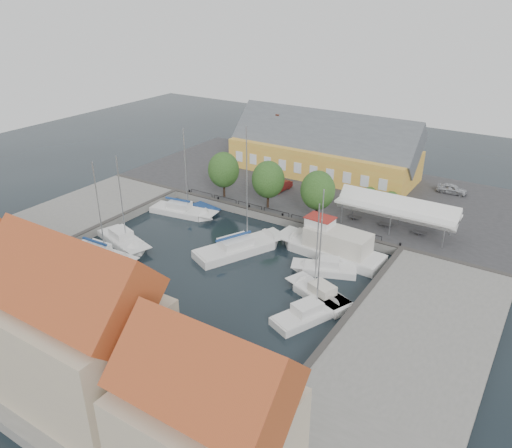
{
  "coord_description": "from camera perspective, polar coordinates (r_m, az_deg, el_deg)",
  "views": [
    {
      "loc": [
        28.91,
        -39.19,
        26.71
      ],
      "look_at": [
        0.0,
        6.0,
        1.5
      ],
      "focal_mm": 35.0,
      "sensor_mm": 36.0,
      "label": 1
    }
  ],
  "objects": [
    {
      "name": "ground",
      "position": [
        55.54,
        -3.34,
        -3.62
      ],
      "size": [
        140.0,
        140.0,
        0.0
      ],
      "primitive_type": "plane",
      "color": "black",
      "rests_on": "ground"
    },
    {
      "name": "north_quay",
      "position": [
        73.41,
        7.19,
        4.05
      ],
      "size": [
        56.0,
        26.0,
        1.0
      ],
      "primitive_type": "cube",
      "color": "#2D2D30",
      "rests_on": "ground"
    },
    {
      "name": "west_quay",
      "position": [
        68.27,
        -19.55,
        1.07
      ],
      "size": [
        12.0,
        24.0,
        1.0
      ],
      "primitive_type": "cube",
      "color": "slate",
      "rests_on": "ground"
    },
    {
      "name": "east_quay",
      "position": [
        46.02,
        18.35,
        -11.04
      ],
      "size": [
        12.0,
        24.0,
        1.0
      ],
      "primitive_type": "cube",
      "color": "slate",
      "rests_on": "ground"
    },
    {
      "name": "south_bank",
      "position": [
        43.05,
        -20.41,
        -14.22
      ],
      "size": [
        56.0,
        14.0,
        1.0
      ],
      "primitive_type": "cube",
      "color": "slate",
      "rests_on": "ground"
    },
    {
      "name": "quay_edge_fittings",
      "position": [
        58.5,
        -0.64,
        -0.83
      ],
      "size": [
        56.0,
        24.72,
        0.4
      ],
      "color": "#383533",
      "rests_on": "north_quay"
    },
    {
      "name": "warehouse",
      "position": [
        77.79,
        7.36,
        8.32
      ],
      "size": [
        28.56,
        14.0,
        9.55
      ],
      "color": "gold",
      "rests_on": "north_quay"
    },
    {
      "name": "tent_canopy",
      "position": [
        60.29,
        15.77,
        1.72
      ],
      "size": [
        14.0,
        4.0,
        2.83
      ],
      "color": "white",
      "rests_on": "north_quay"
    },
    {
      "name": "quay_trees",
      "position": [
        63.65,
        1.4,
        5.11
      ],
      "size": [
        18.2,
        4.2,
        6.3
      ],
      "color": "black",
      "rests_on": "north_quay"
    },
    {
      "name": "car_silver",
      "position": [
        74.54,
        21.48,
        3.76
      ],
      "size": [
        4.1,
        1.74,
        1.38
      ],
      "primitive_type": "imported",
      "rotation": [
        0.0,
        0.0,
        1.6
      ],
      "color": "#AEB0B6",
      "rests_on": "north_quay"
    },
    {
      "name": "car_red",
      "position": [
        70.4,
        2.76,
        4.34
      ],
      "size": [
        1.89,
        4.39,
        1.41
      ],
      "primitive_type": "imported",
      "rotation": [
        0.0,
        0.0,
        -0.1
      ],
      "color": "#5C1715",
      "rests_on": "north_quay"
    },
    {
      "name": "center_sailboat",
      "position": [
        56.04,
        -1.97,
        -2.89
      ],
      "size": [
        7.53,
        11.23,
        14.81
      ],
      "color": "silver",
      "rests_on": "ground"
    },
    {
      "name": "trawler",
      "position": [
        55.66,
        8.7,
        -2.64
      ],
      "size": [
        12.96,
        4.58,
        5.0
      ],
      "color": "silver",
      "rests_on": "ground"
    },
    {
      "name": "east_boat_a",
      "position": [
        52.69,
        7.96,
        -5.23
      ],
      "size": [
        7.05,
        4.54,
        9.84
      ],
      "color": "silver",
      "rests_on": "ground"
    },
    {
      "name": "east_boat_b",
      "position": [
        48.46,
        7.29,
        -8.14
      ],
      "size": [
        7.6,
        4.85,
        10.14
      ],
      "color": "silver",
      "rests_on": "ground"
    },
    {
      "name": "east_boat_c",
      "position": [
        45.75,
        6.13,
        -10.31
      ],
      "size": [
        5.32,
        8.07,
        10.11
      ],
      "color": "silver",
      "rests_on": "ground"
    },
    {
      "name": "west_boat_a",
      "position": [
        66.24,
        -8.44,
        1.36
      ],
      "size": [
        9.48,
        3.94,
        12.13
      ],
      "color": "silver",
      "rests_on": "ground"
    },
    {
      "name": "west_boat_c",
      "position": [
        59.96,
        -14.93,
        -1.92
      ],
      "size": [
        8.73,
        4.93,
        11.37
      ],
      "color": "silver",
      "rests_on": "ground"
    },
    {
      "name": "west_boat_d",
      "position": [
        57.37,
        -17.38,
        -3.53
      ],
      "size": [
        9.0,
        3.0,
        11.81
      ],
      "color": "silver",
      "rests_on": "ground"
    },
    {
      "name": "launch_sw",
      "position": [
        57.09,
        -21.68,
        -4.58
      ],
      "size": [
        5.09,
        4.07,
        0.98
      ],
      "color": "silver",
      "rests_on": "ground"
    },
    {
      "name": "launch_nw",
      "position": [
        67.15,
        -5.79,
        1.68
      ],
      "size": [
        4.51,
        2.45,
        0.88
      ],
      "color": "navy",
      "rests_on": "ground"
    },
    {
      "name": "townhouses",
      "position": [
        37.66,
        -22.45,
        -10.72
      ],
      "size": [
        36.3,
        8.5,
        12.0
      ],
      "color": "tan",
      "rests_on": "south_bank"
    }
  ]
}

